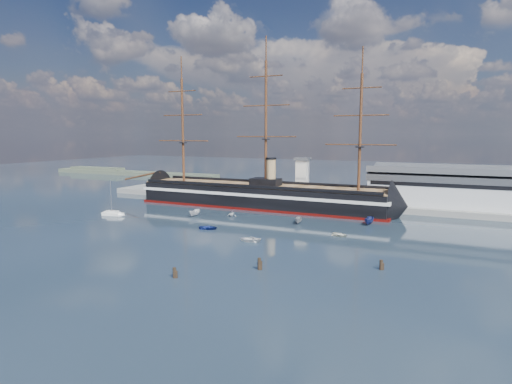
% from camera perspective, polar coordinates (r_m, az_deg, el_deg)
% --- Properties ---
extents(ground, '(600.00, 600.00, 0.00)m').
position_cam_1_polar(ground, '(129.15, 0.11, -3.64)').
color(ground, '#18232C').
rests_on(ground, ground).
extents(quay, '(180.00, 18.00, 2.00)m').
position_cam_1_polar(quay, '(159.00, 8.88, -1.58)').
color(quay, slate).
rests_on(quay, ground).
extents(warehouse, '(63.00, 21.00, 11.60)m').
position_cam_1_polar(warehouse, '(155.92, 26.56, 0.47)').
color(warehouse, '#B7BABC').
rests_on(warehouse, ground).
extents(quay_tower, '(5.00, 5.00, 15.00)m').
position_cam_1_polar(quay_tower, '(156.97, 6.19, 1.94)').
color(quay_tower, silver).
rests_on(quay_tower, ground).
extents(shoreline, '(120.00, 10.00, 4.00)m').
position_cam_1_polar(shoreline, '(285.81, -17.48, 2.53)').
color(shoreline, '#3F4C38').
rests_on(shoreline, ground).
extents(warship, '(112.95, 17.02, 53.94)m').
position_cam_1_polar(warship, '(150.35, -0.01, -0.47)').
color(warship, black).
rests_on(warship, ground).
extents(sailboat, '(7.14, 3.19, 11.02)m').
position_cam_1_polar(sailboat, '(142.02, -18.54, -2.72)').
color(sailboat, white).
rests_on(sailboat, ground).
extents(motorboat_a, '(6.36, 2.41, 2.53)m').
position_cam_1_polar(motorboat_a, '(135.12, -8.18, -3.21)').
color(motorboat_a, silver).
rests_on(motorboat_a, ground).
extents(motorboat_b, '(1.90, 3.33, 1.46)m').
position_cam_1_polar(motorboat_b, '(116.27, -6.39, -4.96)').
color(motorboat_b, navy).
rests_on(motorboat_b, ground).
extents(motorboat_c, '(5.96, 3.22, 2.26)m').
position_cam_1_polar(motorboat_c, '(123.51, 5.68, -4.20)').
color(motorboat_c, gray).
rests_on(motorboat_c, ground).
extents(motorboat_d, '(5.63, 3.70, 1.90)m').
position_cam_1_polar(motorboat_d, '(133.73, -3.26, -3.26)').
color(motorboat_d, silver).
rests_on(motorboat_d, ground).
extents(motorboat_e, '(2.14, 2.94, 1.28)m').
position_cam_1_polar(motorboat_e, '(109.86, 11.13, -5.81)').
color(motorboat_e, silver).
rests_on(motorboat_e, ground).
extents(motorboat_f, '(6.68, 2.80, 2.62)m').
position_cam_1_polar(motorboat_f, '(125.52, 14.85, -4.23)').
color(motorboat_f, navy).
rests_on(motorboat_f, ground).
extents(motorboat_g, '(2.00, 3.40, 1.49)m').
position_cam_1_polar(motorboat_g, '(102.82, -0.77, -6.60)').
color(motorboat_g, white).
rests_on(motorboat_g, ground).
extents(piling_near_mid, '(0.64, 0.64, 2.62)m').
position_cam_1_polar(piling_near_mid, '(79.03, -10.80, -11.18)').
color(piling_near_mid, black).
rests_on(piling_near_mid, ground).
extents(piling_near_right, '(0.64, 0.64, 3.03)m').
position_cam_1_polar(piling_near_right, '(82.03, 0.43, -10.33)').
color(piling_near_right, black).
rests_on(piling_near_right, ground).
extents(piling_far_right, '(0.64, 0.64, 2.64)m').
position_cam_1_polar(piling_far_right, '(85.34, 16.31, -9.92)').
color(piling_far_right, black).
rests_on(piling_far_right, ground).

